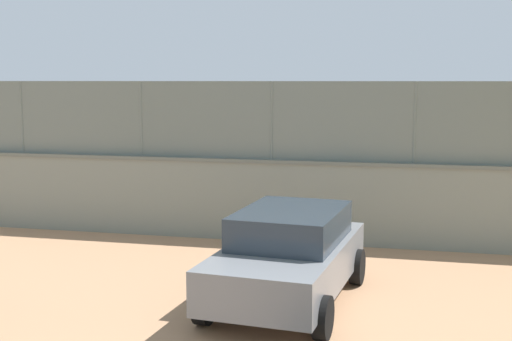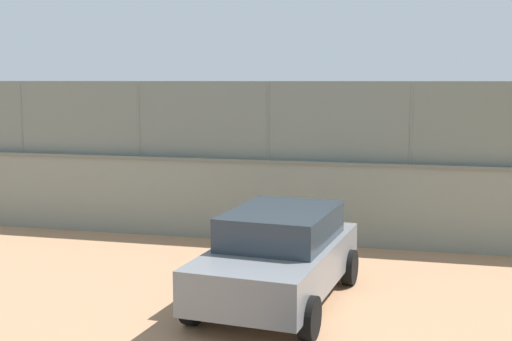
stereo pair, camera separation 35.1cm
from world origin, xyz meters
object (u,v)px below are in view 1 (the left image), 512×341
object	(u,v)px
sports_ball	(337,182)
player_near_wall_returning	(287,154)
parked_car_grey	(289,254)
player_crossing_court	(316,177)
courtside_bench	(311,211)

from	to	relation	value
sports_ball	player_near_wall_returning	bearing A→B (deg)	-69.13
player_near_wall_returning	sports_ball	world-z (taller)	player_near_wall_returning
player_near_wall_returning	parked_car_grey	size ratio (longest dim) A/B	0.37
player_crossing_court	sports_ball	size ratio (longest dim) A/B	7.36
courtside_bench	parked_car_grey	world-z (taller)	parked_car_grey
sports_ball	player_crossing_court	bearing A→B (deg)	-60.07
sports_ball	parked_car_grey	world-z (taller)	parked_car_grey
courtside_bench	parked_car_grey	xyz separation A→B (m)	(-0.45, 5.23, 0.32)
player_crossing_court	courtside_bench	size ratio (longest dim) A/B	0.97
player_crossing_court	courtside_bench	xyz separation A→B (m)	(-0.29, 2.54, -0.46)
player_near_wall_returning	sports_ball	size ratio (longest dim) A/B	7.14
player_crossing_court	courtside_bench	distance (m)	2.59
player_near_wall_returning	parked_car_grey	xyz separation A→B (m)	(-2.65, 13.44, -0.10)
sports_ball	courtside_bench	xyz separation A→B (m)	(0.45, 1.25, -0.52)
sports_ball	courtside_bench	bearing A→B (deg)	70.22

